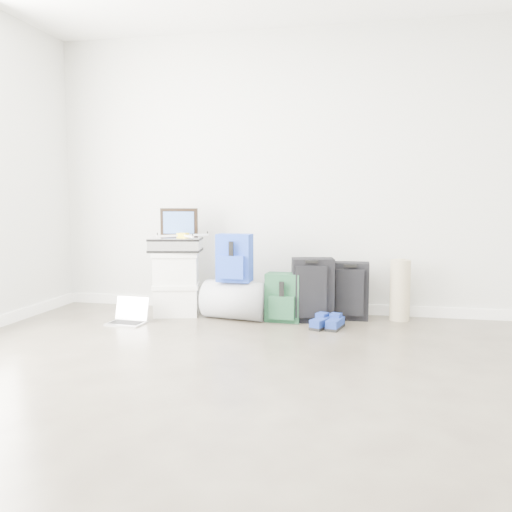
% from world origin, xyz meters
% --- Properties ---
extents(ground, '(5.00, 5.00, 0.00)m').
position_xyz_m(ground, '(0.00, 0.00, 0.00)').
color(ground, '#3B332B').
rests_on(ground, ground).
extents(room_envelope, '(4.52, 5.02, 2.71)m').
position_xyz_m(room_envelope, '(0.00, 0.02, 1.72)').
color(room_envelope, beige).
rests_on(room_envelope, ground).
extents(boxes_stack, '(0.49, 0.44, 0.60)m').
position_xyz_m(boxes_stack, '(-0.92, 2.10, 0.30)').
color(boxes_stack, silver).
rests_on(boxes_stack, ground).
extents(briefcase, '(0.53, 0.43, 0.14)m').
position_xyz_m(briefcase, '(-0.92, 2.10, 0.67)').
color(briefcase, '#B2B2B7').
rests_on(briefcase, boxes_stack).
extents(painting, '(0.37, 0.05, 0.27)m').
position_xyz_m(painting, '(-0.92, 2.20, 0.87)').
color(painting, black).
rests_on(painting, briefcase).
extents(drone, '(0.40, 0.40, 0.05)m').
position_xyz_m(drone, '(-0.84, 2.08, 0.76)').
color(drone, yellow).
rests_on(drone, briefcase).
extents(duffel_bag, '(0.63, 0.45, 0.35)m').
position_xyz_m(duffel_bag, '(-0.33, 2.04, 0.18)').
color(duffel_bag, gray).
rests_on(duffel_bag, ground).
extents(blue_backpack, '(0.31, 0.23, 0.43)m').
position_xyz_m(blue_backpack, '(-0.33, 2.01, 0.56)').
color(blue_backpack, '#163E95').
rests_on(blue_backpack, duffel_bag).
extents(large_suitcase, '(0.40, 0.30, 0.57)m').
position_xyz_m(large_suitcase, '(0.37, 2.10, 0.29)').
color(large_suitcase, black).
rests_on(large_suitcase, ground).
extents(green_backpack, '(0.32, 0.25, 0.44)m').
position_xyz_m(green_backpack, '(0.12, 2.04, 0.21)').
color(green_backpack, '#12311E').
rests_on(green_backpack, ground).
extents(carry_on, '(0.34, 0.23, 0.52)m').
position_xyz_m(carry_on, '(0.70, 2.26, 0.26)').
color(carry_on, black).
rests_on(carry_on, ground).
extents(shoes, '(0.30, 0.28, 0.09)m').
position_xyz_m(shoes, '(0.53, 1.85, 0.04)').
color(shoes, black).
rests_on(shoes, ground).
extents(rolled_rug, '(0.18, 0.18, 0.55)m').
position_xyz_m(rolled_rug, '(1.14, 2.31, 0.28)').
color(rolled_rug, tan).
rests_on(rolled_rug, ground).
extents(laptop, '(0.33, 0.25, 0.23)m').
position_xyz_m(laptop, '(-1.22, 1.68, 0.05)').
color(laptop, silver).
rests_on(laptop, ground).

